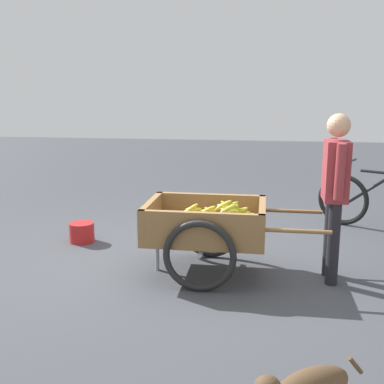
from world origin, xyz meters
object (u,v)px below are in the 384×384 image
object	(u,v)px
bicycle	(383,203)
plastic_bucket	(82,232)
fruit_cart	(207,229)
vendor_person	(335,184)

from	to	relation	value
bicycle	plastic_bucket	distance (m)	3.64
bicycle	plastic_bucket	xyz separation A→B (m)	(3.50, 0.96, -0.24)
fruit_cart	plastic_bucket	size ratio (longest dim) A/B	5.86
vendor_person	bicycle	xyz separation A→B (m)	(-0.83, -1.68, -0.55)
vendor_person	plastic_bucket	size ratio (longest dim) A/B	5.37
bicycle	vendor_person	bearing A→B (deg)	63.71
vendor_person	bicycle	world-z (taller)	vendor_person
fruit_cart	vendor_person	size ratio (longest dim) A/B	1.09
plastic_bucket	fruit_cart	bearing A→B (deg)	154.51
bicycle	plastic_bucket	bearing A→B (deg)	15.30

